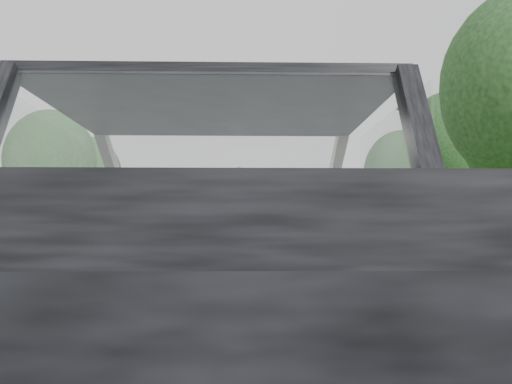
{
  "coord_description": "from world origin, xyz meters",
  "views": [
    {
      "loc": [
        0.15,
        -2.96,
        0.77
      ],
      "look_at": [
        0.22,
        0.55,
        1.06
      ],
      "focal_mm": 35.0,
      "sensor_mm": 36.0,
      "label": 1
    }
  ],
  "objects_px": {
    "cat": "(270,190)",
    "utility_pole": "(414,171)",
    "other_car": "(228,235)",
    "subject_car": "(220,241)",
    "highway_sign": "(364,223)"
  },
  "relations": [
    {
      "from": "cat",
      "to": "highway_sign",
      "type": "distance_m",
      "value": 23.56
    },
    {
      "from": "highway_sign",
      "to": "utility_pole",
      "type": "xyz_separation_m",
      "value": [
        1.8,
        -2.68,
        2.48
      ]
    },
    {
      "from": "subject_car",
      "to": "other_car",
      "type": "distance_m",
      "value": 20.48
    },
    {
      "from": "other_car",
      "to": "cat",
      "type": "bearing_deg",
      "value": -88.85
    },
    {
      "from": "highway_sign",
      "to": "utility_pole",
      "type": "distance_m",
      "value": 4.07
    },
    {
      "from": "subject_car",
      "to": "cat",
      "type": "relative_size",
      "value": 7.32
    },
    {
      "from": "cat",
      "to": "utility_pole",
      "type": "relative_size",
      "value": 0.07
    },
    {
      "from": "other_car",
      "to": "highway_sign",
      "type": "bearing_deg",
      "value": 20.58
    },
    {
      "from": "cat",
      "to": "utility_pole",
      "type": "height_order",
      "value": "utility_pole"
    },
    {
      "from": "cat",
      "to": "other_car",
      "type": "bearing_deg",
      "value": 79.08
    },
    {
      "from": "highway_sign",
      "to": "utility_pole",
      "type": "relative_size",
      "value": 0.34
    },
    {
      "from": "other_car",
      "to": "subject_car",
      "type": "bearing_deg",
      "value": -89.85
    },
    {
      "from": "utility_pole",
      "to": "subject_car",
      "type": "bearing_deg",
      "value": -111.78
    },
    {
      "from": "other_car",
      "to": "utility_pole",
      "type": "bearing_deg",
      "value": -0.24
    },
    {
      "from": "utility_pole",
      "to": "highway_sign",
      "type": "bearing_deg",
      "value": 123.89
    }
  ]
}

